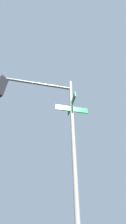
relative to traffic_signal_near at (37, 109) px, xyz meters
The scene contains 1 object.
traffic_signal_near is the anchor object (origin of this frame).
Camera 1 is at (-9.13, -4.03, 1.01)m, focal length 22.85 mm.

